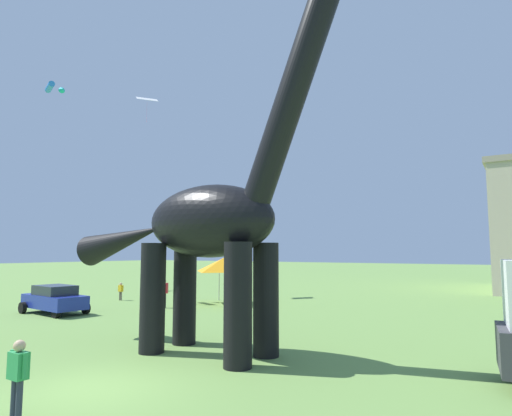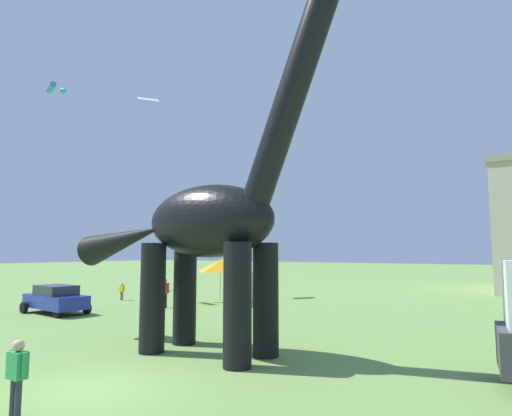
{
  "view_description": "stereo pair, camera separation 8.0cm",
  "coord_description": "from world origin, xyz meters",
  "px_view_note": "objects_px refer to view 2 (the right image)",
  "views": [
    {
      "loc": [
        9.33,
        -7.23,
        3.42
      ],
      "look_at": [
        0.87,
        6.23,
        5.05
      ],
      "focal_mm": 29.91,
      "sensor_mm": 36.0,
      "label": 1
    },
    {
      "loc": [
        9.39,
        -7.19,
        3.42
      ],
      "look_at": [
        0.87,
        6.23,
        5.05
      ],
      "focal_mm": 29.91,
      "sensor_mm": 36.0,
      "label": 2
    }
  ],
  "objects_px": {
    "parked_sedan_left": "(56,299)",
    "kite_mid_right": "(54,88)",
    "kite_drifting": "(126,237)",
    "dinosaur_sculpture": "(208,221)",
    "person_photographer": "(17,370)",
    "person_vendor_side": "(165,290)",
    "festival_canopy_tent": "(224,265)",
    "person_strolling_adult": "(122,290)",
    "kite_high_right": "(148,99)"
  },
  "relations": [
    {
      "from": "parked_sedan_left",
      "to": "person_photographer",
      "type": "relative_size",
      "value": 2.77
    },
    {
      "from": "kite_mid_right",
      "to": "person_strolling_adult",
      "type": "bearing_deg",
      "value": 25.97
    },
    {
      "from": "parked_sedan_left",
      "to": "person_vendor_side",
      "type": "xyz_separation_m",
      "value": [
        3.42,
        4.97,
        0.28
      ]
    },
    {
      "from": "person_photographer",
      "to": "kite_mid_right",
      "type": "distance_m",
      "value": 28.49
    },
    {
      "from": "parked_sedan_left",
      "to": "kite_mid_right",
      "type": "height_order",
      "value": "kite_mid_right"
    },
    {
      "from": "person_vendor_side",
      "to": "kite_high_right",
      "type": "relative_size",
      "value": 0.78
    },
    {
      "from": "person_vendor_side",
      "to": "festival_canopy_tent",
      "type": "relative_size",
      "value": 0.57
    },
    {
      "from": "person_vendor_side",
      "to": "kite_mid_right",
      "type": "bearing_deg",
      "value": -98.8
    },
    {
      "from": "person_strolling_adult",
      "to": "kite_mid_right",
      "type": "relative_size",
      "value": 0.76
    },
    {
      "from": "kite_drifting",
      "to": "person_photographer",
      "type": "bearing_deg",
      "value": -44.54
    },
    {
      "from": "kite_high_right",
      "to": "kite_mid_right",
      "type": "bearing_deg",
      "value": -119.65
    },
    {
      "from": "person_photographer",
      "to": "kite_drifting",
      "type": "distance_m",
      "value": 30.06
    },
    {
      "from": "person_strolling_adult",
      "to": "person_vendor_side",
      "type": "distance_m",
      "value": 5.67
    },
    {
      "from": "person_vendor_side",
      "to": "dinosaur_sculpture",
      "type": "bearing_deg",
      "value": 35.77
    },
    {
      "from": "festival_canopy_tent",
      "to": "kite_mid_right",
      "type": "bearing_deg",
      "value": -159.3
    },
    {
      "from": "dinosaur_sculpture",
      "to": "person_photographer",
      "type": "relative_size",
      "value": 7.83
    },
    {
      "from": "kite_mid_right",
      "to": "kite_high_right",
      "type": "distance_m",
      "value": 7.15
    },
    {
      "from": "dinosaur_sculpture",
      "to": "person_vendor_side",
      "type": "relative_size",
      "value": 6.9
    },
    {
      "from": "person_photographer",
      "to": "festival_canopy_tent",
      "type": "relative_size",
      "value": 0.5
    },
    {
      "from": "person_photographer",
      "to": "kite_high_right",
      "type": "distance_m",
      "value": 29.82
    },
    {
      "from": "parked_sedan_left",
      "to": "festival_canopy_tent",
      "type": "xyz_separation_m",
      "value": [
        5.27,
        8.55,
        1.74
      ]
    },
    {
      "from": "person_photographer",
      "to": "kite_drifting",
      "type": "relative_size",
      "value": 0.83
    },
    {
      "from": "person_photographer",
      "to": "kite_high_right",
      "type": "xyz_separation_m",
      "value": [
        -17.01,
        19.24,
        15.16
      ]
    },
    {
      "from": "dinosaur_sculpture",
      "to": "kite_high_right",
      "type": "xyz_separation_m",
      "value": [
        -16.87,
        12.83,
        11.65
      ]
    },
    {
      "from": "dinosaur_sculpture",
      "to": "kite_mid_right",
      "type": "distance_m",
      "value": 24.25
    },
    {
      "from": "kite_mid_right",
      "to": "person_vendor_side",
      "type": "bearing_deg",
      "value": 6.31
    },
    {
      "from": "kite_drifting",
      "to": "parked_sedan_left",
      "type": "bearing_deg",
      "value": -55.28
    },
    {
      "from": "person_photographer",
      "to": "kite_mid_right",
      "type": "height_order",
      "value": "kite_mid_right"
    },
    {
      "from": "person_photographer",
      "to": "kite_drifting",
      "type": "xyz_separation_m",
      "value": [
        -21.26,
        20.92,
        3.74
      ]
    },
    {
      "from": "kite_drifting",
      "to": "kite_mid_right",
      "type": "bearing_deg",
      "value": -84.82
    },
    {
      "from": "dinosaur_sculpture",
      "to": "person_photographer",
      "type": "bearing_deg",
      "value": -117.8
    },
    {
      "from": "person_strolling_adult",
      "to": "person_photographer",
      "type": "bearing_deg",
      "value": -158.93
    },
    {
      "from": "person_photographer",
      "to": "festival_canopy_tent",
      "type": "xyz_separation_m",
      "value": [
        -7.9,
        17.81,
        1.59
      ]
    },
    {
      "from": "parked_sedan_left",
      "to": "kite_mid_right",
      "type": "xyz_separation_m",
      "value": [
        -7.37,
        3.78,
        14.98
      ]
    },
    {
      "from": "person_strolling_adult",
      "to": "person_vendor_side",
      "type": "bearing_deg",
      "value": -127.42
    },
    {
      "from": "person_photographer",
      "to": "kite_drifting",
      "type": "bearing_deg",
      "value": 15.33
    },
    {
      "from": "festival_canopy_tent",
      "to": "kite_drifting",
      "type": "bearing_deg",
      "value": 166.88
    },
    {
      "from": "parked_sedan_left",
      "to": "kite_mid_right",
      "type": "bearing_deg",
      "value": 158.98
    },
    {
      "from": "dinosaur_sculpture",
      "to": "festival_canopy_tent",
      "type": "distance_m",
      "value": 13.93
    },
    {
      "from": "parked_sedan_left",
      "to": "festival_canopy_tent",
      "type": "bearing_deg",
      "value": 64.47
    },
    {
      "from": "parked_sedan_left",
      "to": "kite_drifting",
      "type": "bearing_deg",
      "value": 130.84
    },
    {
      "from": "kite_mid_right",
      "to": "kite_high_right",
      "type": "bearing_deg",
      "value": 60.35
    },
    {
      "from": "dinosaur_sculpture",
      "to": "person_photographer",
      "type": "xyz_separation_m",
      "value": [
        0.14,
        -6.41,
        -3.51
      ]
    },
    {
      "from": "parked_sedan_left",
      "to": "festival_canopy_tent",
      "type": "height_order",
      "value": "festival_canopy_tent"
    },
    {
      "from": "festival_canopy_tent",
      "to": "person_photographer",
      "type": "bearing_deg",
      "value": -66.07
    },
    {
      "from": "person_vendor_side",
      "to": "kite_drifting",
      "type": "relative_size",
      "value": 0.94
    },
    {
      "from": "person_vendor_side",
      "to": "kite_drifting",
      "type": "bearing_deg",
      "value": -135.32
    },
    {
      "from": "person_photographer",
      "to": "person_vendor_side",
      "type": "height_order",
      "value": "person_vendor_side"
    },
    {
      "from": "parked_sedan_left",
      "to": "kite_drifting",
      "type": "relative_size",
      "value": 2.31
    },
    {
      "from": "kite_drifting",
      "to": "kite_high_right",
      "type": "distance_m",
      "value": 12.3
    }
  ]
}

